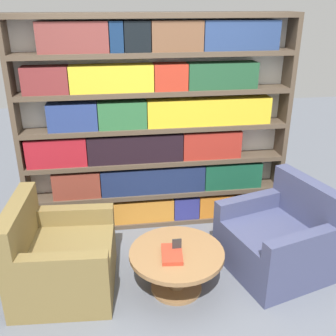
{
  "coord_description": "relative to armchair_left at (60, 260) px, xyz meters",
  "views": [
    {
      "loc": [
        -0.46,
        -2.62,
        2.41
      ],
      "look_at": [
        0.03,
        0.69,
        0.96
      ],
      "focal_mm": 42.0,
      "sensor_mm": 36.0,
      "label": 1
    }
  ],
  "objects": [
    {
      "name": "stray_book",
      "position": [
        0.96,
        -0.23,
        0.12
      ],
      "size": [
        0.2,
        0.29,
        0.04
      ],
      "color": "#B73823",
      "rests_on": "coffee_table"
    },
    {
      "name": "ground_plane",
      "position": [
        0.99,
        -0.34,
        -0.3
      ],
      "size": [
        14.0,
        14.0,
        0.0
      ],
      "primitive_type": "plane",
      "color": "slate"
    },
    {
      "name": "coffee_table",
      "position": [
        1.01,
        -0.17,
        -0.01
      ],
      "size": [
        0.83,
        0.83,
        0.4
      ],
      "color": "olive",
      "rests_on": "ground_plane"
    },
    {
      "name": "table_sign",
      "position": [
        1.01,
        -0.17,
        0.16
      ],
      "size": [
        0.08,
        0.06,
        0.13
      ],
      "color": "black",
      "rests_on": "coffee_table"
    },
    {
      "name": "armchair_right",
      "position": [
        2.02,
        0.01,
        0.0
      ],
      "size": [
        1.05,
        1.08,
        0.86
      ],
      "rotation": [
        0.0,
        0.0,
        -1.29
      ],
      "color": "#42476B",
      "rests_on": "ground_plane"
    },
    {
      "name": "bookshelf",
      "position": [
        0.97,
        1.05,
        0.84
      ],
      "size": [
        2.88,
        0.3,
        2.29
      ],
      "color": "silver",
      "rests_on": "ground_plane"
    },
    {
      "name": "armchair_left",
      "position": [
        0.0,
        0.0,
        0.0
      ],
      "size": [
        0.9,
        0.93,
        0.86
      ],
      "rotation": [
        0.0,
        0.0,
        1.51
      ],
      "color": "olive",
      "rests_on": "ground_plane"
    }
  ]
}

